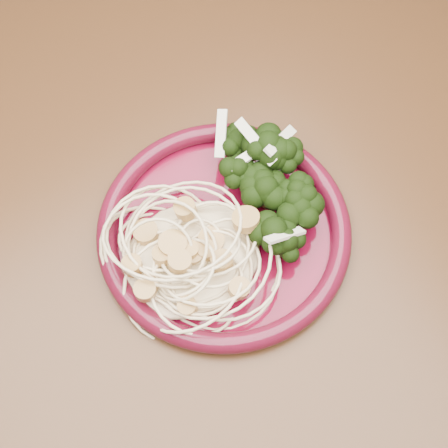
% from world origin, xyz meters
% --- Properties ---
extents(dining_table, '(1.20, 0.80, 0.75)m').
position_xyz_m(dining_table, '(0.00, 0.00, 0.65)').
color(dining_table, '#472814').
rests_on(dining_table, ground).
extents(dinner_plate, '(0.28, 0.28, 0.02)m').
position_xyz_m(dinner_plate, '(-0.04, -0.02, 0.76)').
color(dinner_plate, '#55061A').
rests_on(dinner_plate, dining_table).
extents(spaghetti_pile, '(0.15, 0.14, 0.03)m').
position_xyz_m(spaghetti_pile, '(-0.08, -0.03, 0.77)').
color(spaghetti_pile, beige).
rests_on(spaghetti_pile, dinner_plate).
extents(scallop_cluster, '(0.14, 0.14, 0.04)m').
position_xyz_m(scallop_cluster, '(-0.08, -0.03, 0.80)').
color(scallop_cluster, tan).
rests_on(scallop_cluster, spaghetti_pile).
extents(broccoli_pile, '(0.11, 0.15, 0.05)m').
position_xyz_m(broccoli_pile, '(0.01, -0.01, 0.78)').
color(broccoli_pile, black).
rests_on(broccoli_pile, dinner_plate).
extents(onion_garnish, '(0.07, 0.10, 0.05)m').
position_xyz_m(onion_garnish, '(0.01, -0.01, 0.81)').
color(onion_garnish, beige).
rests_on(onion_garnish, broccoli_pile).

